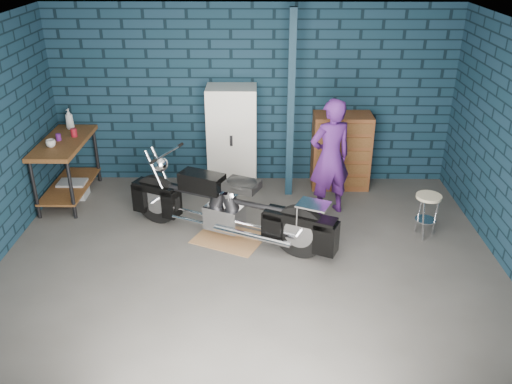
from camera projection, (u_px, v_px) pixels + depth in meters
ground at (249, 264)px, 6.46m from camera, size 6.00×6.00×0.00m
room_walls at (249, 96)px, 6.13m from camera, size 6.02×5.01×2.71m
support_post at (291, 107)px, 7.62m from camera, size 0.10×0.10×2.70m
workbench at (68, 170)px, 7.87m from camera, size 0.60×1.40×0.91m
drip_mat at (229, 238)px, 7.00m from camera, size 1.04×0.93×0.01m
motorcycle at (228, 202)px, 6.77m from camera, size 2.48×1.59×1.07m
person at (330, 158)px, 7.33m from camera, size 0.70×0.58×1.65m
storage_bin at (73, 189)px, 8.05m from camera, size 0.40×0.29×0.25m
locker at (232, 138)px, 8.13m from camera, size 0.73×0.52×1.56m
tool_chest at (341, 151)px, 8.20m from camera, size 0.86×0.48×1.15m
shop_stool at (426, 216)px, 6.95m from camera, size 0.32×0.32×0.59m
cup_a at (51, 143)px, 7.42m from camera, size 0.15×0.15×0.10m
mug_purple at (58, 137)px, 7.65m from camera, size 0.07×0.07×0.10m
mug_red at (74, 133)px, 7.79m from camera, size 0.11×0.11×0.12m
bottle at (69, 119)px, 8.06m from camera, size 0.13×0.13×0.31m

